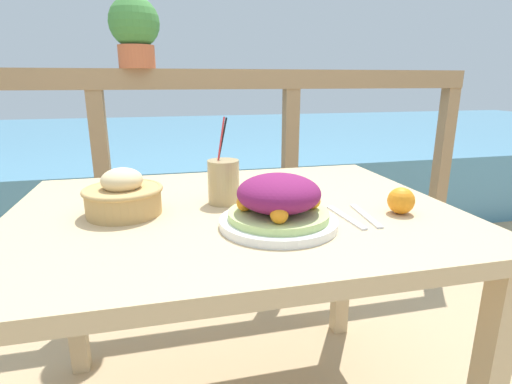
# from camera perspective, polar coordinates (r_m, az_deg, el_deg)

# --- Properties ---
(patio_table) EXTENTS (1.19, 0.91, 0.74)m
(patio_table) POSITION_cam_1_polar(r_m,az_deg,el_deg) (1.13, -3.12, -6.57)
(patio_table) COLOR tan
(patio_table) RESTS_ON ground_plane
(railing_fence) EXTENTS (2.80, 0.08, 1.12)m
(railing_fence) POSITION_cam_1_polar(r_m,az_deg,el_deg) (1.95, -7.99, 7.35)
(railing_fence) COLOR #937551
(railing_fence) RESTS_ON ground_plane
(sea_backdrop) EXTENTS (12.00, 4.00, 0.53)m
(sea_backdrop) POSITION_cam_1_polar(r_m,az_deg,el_deg) (4.50, -10.96, 5.04)
(sea_backdrop) COLOR teal
(sea_backdrop) RESTS_ON ground_plane
(salad_plate) EXTENTS (0.28, 0.28, 0.13)m
(salad_plate) POSITION_cam_1_polar(r_m,az_deg,el_deg) (0.95, 3.24, -1.78)
(salad_plate) COLOR white
(salad_plate) RESTS_ON patio_table
(drink_glass) EXTENTS (0.09, 0.09, 0.24)m
(drink_glass) POSITION_cam_1_polar(r_m,az_deg,el_deg) (1.13, -4.66, 1.49)
(drink_glass) COLOR tan
(drink_glass) RESTS_ON patio_table
(bread_basket) EXTENTS (0.20, 0.20, 0.12)m
(bread_basket) POSITION_cam_1_polar(r_m,az_deg,el_deg) (1.09, -18.43, -0.52)
(bread_basket) COLOR tan
(bread_basket) RESTS_ON patio_table
(potted_plant) EXTENTS (0.22, 0.22, 0.30)m
(potted_plant) POSITION_cam_1_polar(r_m,az_deg,el_deg) (1.93, -16.95, 21.35)
(potted_plant) COLOR #B75B38
(potted_plant) RESTS_ON railing_fence
(fork) EXTENTS (0.03, 0.18, 0.00)m
(fork) POSITION_cam_1_polar(r_m,az_deg,el_deg) (1.04, 12.70, -3.54)
(fork) COLOR silver
(fork) RESTS_ON patio_table
(knife) EXTENTS (0.03, 0.18, 0.00)m
(knife) POSITION_cam_1_polar(r_m,az_deg,el_deg) (1.06, 15.37, -3.27)
(knife) COLOR silver
(knife) RESTS_ON patio_table
(orange_near_basket) EXTENTS (0.07, 0.07, 0.07)m
(orange_near_basket) POSITION_cam_1_polar(r_m,az_deg,el_deg) (1.11, 20.01, -1.17)
(orange_near_basket) COLOR orange
(orange_near_basket) RESTS_ON patio_table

